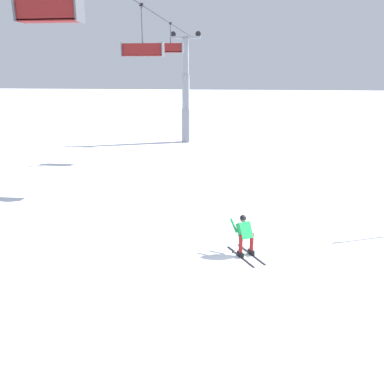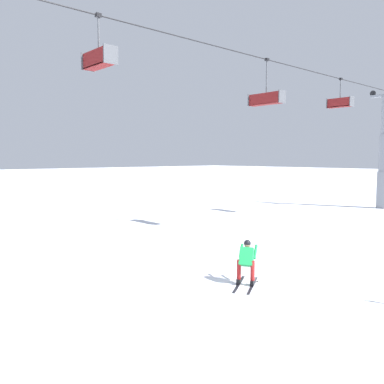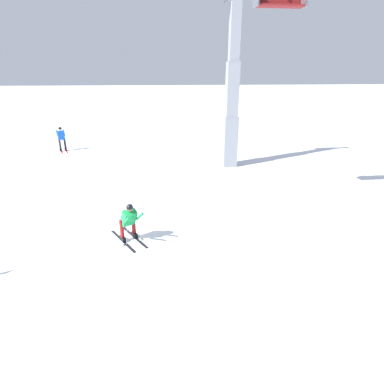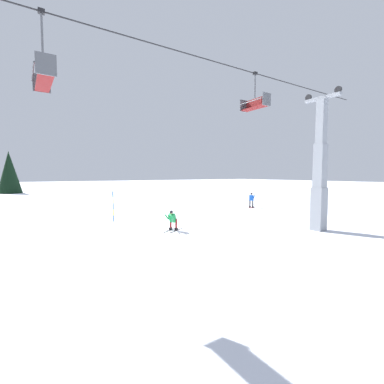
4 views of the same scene
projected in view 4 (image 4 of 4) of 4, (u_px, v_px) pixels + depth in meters
ground_plane at (180, 226)px, 19.30m from camera, size 260.00×260.00×0.00m
skier_carving_main at (172, 219)px, 17.52m from camera, size 1.78×1.35×1.49m
lift_tower_near at (320, 174)px, 17.48m from camera, size 0.78×2.46×9.18m
haul_cable at (60, 17)px, 8.81m from camera, size 36.70×0.05×0.05m
chairlift_seat_nearest at (256, 103)px, 13.92m from camera, size 0.61×1.66×1.89m
chairlift_seat_second at (46, 74)px, 8.69m from camera, size 0.61×2.04×2.38m
trail_marker_pole at (113, 205)px, 20.91m from camera, size 0.07×0.28×2.42m
skier_distant_uphill at (251, 199)px, 29.44m from camera, size 1.63×1.01×1.73m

